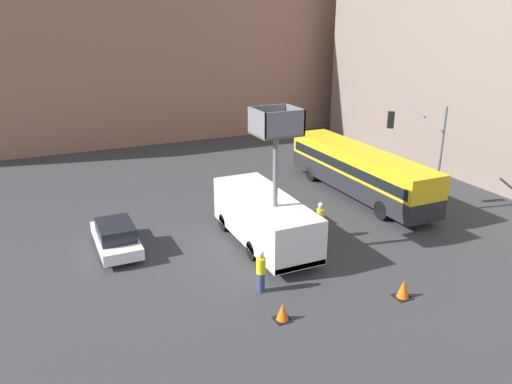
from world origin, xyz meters
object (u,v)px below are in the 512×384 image
Objects in this scene: utility_truck at (264,216)px; road_worker_near_truck at (261,271)px; road_worker_directing at (320,220)px; city_bus at (359,169)px; parked_car_curbside at (116,237)px; traffic_light_pole at (423,143)px; traffic_cone_near_truck at (282,312)px; traffic_cone_mid_road at (403,289)px.

utility_truck reaches higher than road_worker_near_truck.
city_bus is at bearing -133.63° from road_worker_directing.
utility_truck reaches higher than parked_car_curbside.
road_worker_directing is (-5.50, -4.44, -0.76)m from city_bus.
traffic_cone_near_truck is (-11.89, -6.38, -3.74)m from traffic_light_pole.
parked_car_curbside reaches higher than traffic_cone_near_truck.
road_worker_directing reaches higher than traffic_cone_mid_road.
city_bus is 6.58× the size of road_worker_near_truck.
traffic_cone_mid_road is (5.10, -0.61, 0.03)m from traffic_cone_near_truck.
city_bus is 2.86× the size of parked_car_curbside.
parked_car_curbside is (-6.68, 2.37, -0.81)m from utility_truck.
road_worker_near_truck is 2.66× the size of traffic_cone_near_truck.
traffic_cone_near_truck is at bearing 179.93° from road_worker_near_truck.
utility_truck reaches higher than city_bus.
road_worker_directing reaches higher than traffic_cone_near_truck.
utility_truck is 0.59× the size of city_bus.
utility_truck is 4.40m from road_worker_near_truck.
utility_truck is 6.51m from traffic_cone_near_truck.
city_bus reaches higher than road_worker_near_truck.
traffic_light_pole is 12.89m from road_worker_near_truck.
utility_truck is at bearing -23.97° from road_worker_near_truck.
city_bus is 13.07m from road_worker_near_truck.
utility_truck is at bearing 110.04° from city_bus.
road_worker_directing is 9.97m from parked_car_curbside.
traffic_cone_mid_road is 13.21m from parked_car_curbside.
parked_car_curbside is at bearing 136.96° from traffic_cone_mid_road.
traffic_cone_near_truck is at bearing -151.78° from traffic_light_pole.
utility_truck is at bearing -177.91° from traffic_light_pole.
city_bus reaches higher than road_worker_directing.
city_bus is 12.04m from traffic_cone_mid_road.
city_bus is (8.38, 4.02, 0.19)m from utility_truck.
city_bus is 16.26× the size of traffic_cone_mid_road.
traffic_light_pole reaches higher than city_bus.
city_bus is 7.11m from road_worker_directing.
traffic_cone_near_truck is (-5.02, -5.61, -0.64)m from road_worker_directing.
road_worker_near_truck is at bearing -53.12° from parked_car_curbside.
parked_car_curbside is (-15.06, -1.65, -0.99)m from city_bus.
traffic_cone_near_truck is at bearing 173.14° from traffic_cone_mid_road.
utility_truck is 3.91× the size of road_worker_near_truck.
road_worker_near_truck is at bearing 150.85° from traffic_cone_mid_road.
utility_truck is 1.19× the size of traffic_light_pole.
traffic_cone_mid_road is (0.08, -6.22, -0.62)m from road_worker_directing.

